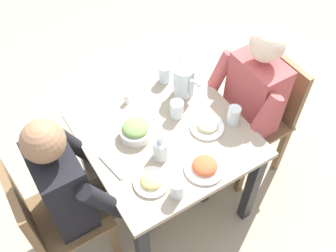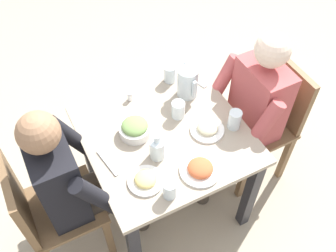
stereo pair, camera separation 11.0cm
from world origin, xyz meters
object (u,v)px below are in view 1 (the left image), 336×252
object	(u,v)px
chair_near	(51,218)
oil_carafe	(160,150)
diner_near	(82,185)
salt_shaker	(127,99)
dining_table	(166,147)
chair_far	(263,111)
salad_bowl	(136,130)
water_glass_far_left	(177,109)
water_glass_far_right	(177,189)
plate_beans	(207,126)
plate_rice_curry	(205,166)
water_glass_center	(165,74)
plate_fries	(151,181)
water_glass_near_right	(234,115)
diner_far	(241,108)
water_pitcher	(184,81)

from	to	relation	value
chair_near	oil_carafe	world-z (taller)	oil_carafe
chair_near	diner_near	xyz separation A→B (m)	(0.00, 0.20, 0.15)
oil_carafe	salt_shaker	xyz separation A→B (m)	(-0.43, 0.03, -0.03)
dining_table	chair_far	world-z (taller)	chair_far
salad_bowl	water_glass_far_left	xyz separation A→B (m)	(-0.01, 0.26, 0.01)
water_glass_far_right	dining_table	bearing A→B (deg)	156.56
salt_shaker	plate_beans	bearing A→B (deg)	34.77
plate_rice_curry	salad_bowl	bearing A→B (deg)	-152.80
dining_table	water_glass_center	distance (m)	0.45
chair_near	plate_fries	xyz separation A→B (m)	(0.21, 0.49, 0.24)
water_glass_far_right	salt_shaker	xyz separation A→B (m)	(-0.66, 0.08, -0.02)
salt_shaker	plate_fries	bearing A→B (deg)	-15.75
diner_near	water_glass_near_right	distance (m)	0.88
diner_far	water_glass_center	distance (m)	0.50
water_glass_far_left	chair_near	bearing A→B (deg)	-83.73
chair_near	chair_far	world-z (taller)	same
chair_near	salt_shaker	xyz separation A→B (m)	(-0.33, 0.64, 0.25)
chair_near	water_glass_center	world-z (taller)	chair_near
diner_near	plate_beans	distance (m)	0.73
diner_far	plate_fries	world-z (taller)	diner_far
chair_far	diner_far	bearing A→B (deg)	-90.00
water_glass_far_right	water_glass_center	world-z (taller)	water_glass_center
chair_near	diner_near	distance (m)	0.25
water_glass_far_left	oil_carafe	size ratio (longest dim) A/B	0.62
oil_carafe	plate_beans	bearing A→B (deg)	94.83
chair_far	oil_carafe	bearing A→B (deg)	-83.84
dining_table	salad_bowl	distance (m)	0.23
plate_fries	plate_beans	bearing A→B (deg)	107.84
water_pitcher	water_glass_near_right	xyz separation A→B (m)	(0.33, 0.10, -0.04)
salad_bowl	water_glass_far_left	size ratio (longest dim) A/B	1.70
water_pitcher	water_glass_near_right	distance (m)	0.35
dining_table	water_glass_far_left	bearing A→B (deg)	122.12
plate_fries	oil_carafe	bearing A→B (deg)	133.32
plate_rice_curry	water_glass_near_right	distance (m)	0.35
diner_near	salad_bowl	world-z (taller)	diner_near
salad_bowl	plate_rice_curry	bearing A→B (deg)	27.20
chair_far	water_glass_far_left	distance (m)	0.66
water_pitcher	salad_bowl	xyz separation A→B (m)	(0.13, -0.39, -0.05)
water_glass_center	dining_table	bearing A→B (deg)	-30.95
salad_bowl	salt_shaker	size ratio (longest dim) A/B	3.20
plate_rice_curry	oil_carafe	distance (m)	0.24
water_glass_far_right	plate_rice_curry	bearing A→B (deg)	104.28
water_pitcher	salad_bowl	distance (m)	0.42
water_glass_near_right	salt_shaker	bearing A→B (deg)	-136.37
water_glass_far_right	water_glass_center	xyz separation A→B (m)	(-0.70, 0.36, 0.00)
chair_near	diner_far	world-z (taller)	diner_far
water_glass_far_left	diner_far	bearing A→B (deg)	74.96
dining_table	chair_far	size ratio (longest dim) A/B	0.96
chair_far	water_pitcher	bearing A→B (deg)	-116.21
plate_beans	plate_fries	xyz separation A→B (m)	(0.14, -0.43, 0.00)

